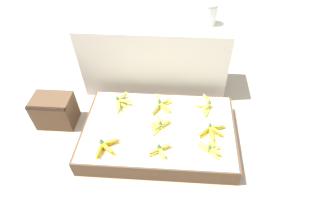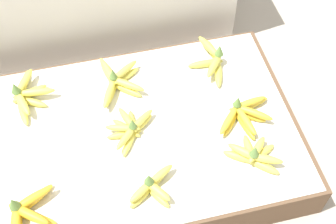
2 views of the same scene
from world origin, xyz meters
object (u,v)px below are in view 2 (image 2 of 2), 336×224
at_px(banana_bunch_front_left, 26,212).
at_px(banana_bunch_back_midright, 213,59).
at_px(banana_bunch_front_midright, 254,155).
at_px(banana_bunch_back_midleft, 117,81).
at_px(banana_bunch_front_midleft, 152,187).
at_px(banana_bunch_back_left, 26,95).
at_px(banana_bunch_middle_midright, 244,114).
at_px(banana_bunch_middle_midleft, 130,129).

xyz_separation_m(banana_bunch_front_left, banana_bunch_back_midright, (0.80, 0.51, -0.00)).
xyz_separation_m(banana_bunch_front_midright, banana_bunch_back_midright, (-0.01, 0.48, 0.00)).
height_order(banana_bunch_back_midleft, banana_bunch_back_midright, banana_bunch_back_midright).
bearing_deg(banana_bunch_front_midleft, banana_bunch_back_left, 127.85).
xyz_separation_m(banana_bunch_front_midleft, banana_bunch_front_midright, (0.39, 0.04, -0.00)).
xyz_separation_m(banana_bunch_middle_midright, banana_bunch_back_midright, (-0.03, 0.30, 0.00)).
relative_size(banana_bunch_front_midright, banana_bunch_back_midleft, 0.75).
bearing_deg(banana_bunch_front_left, banana_bunch_front_midright, 2.36).
bearing_deg(banana_bunch_back_left, banana_bunch_front_midright, -31.03).
xyz_separation_m(banana_bunch_front_midright, banana_bunch_back_left, (-0.78, 0.47, 0.00)).
relative_size(banana_bunch_front_midright, banana_bunch_middle_midright, 0.81).
bearing_deg(banana_bunch_front_midleft, banana_bunch_front_midright, 6.06).
distance_m(banana_bunch_front_left, banana_bunch_middle_midleft, 0.47).
distance_m(banana_bunch_front_midright, banana_bunch_middle_midleft, 0.47).
relative_size(banana_bunch_front_midleft, banana_bunch_middle_midright, 0.74).
relative_size(banana_bunch_back_left, banana_bunch_back_midleft, 1.05).
bearing_deg(banana_bunch_middle_midleft, banana_bunch_middle_midright, -5.25).
relative_size(banana_bunch_middle_midleft, banana_bunch_back_left, 0.74).
bearing_deg(banana_bunch_front_midright, banana_bunch_front_left, -177.64).
bearing_deg(banana_bunch_back_midleft, banana_bunch_front_midright, -47.24).
xyz_separation_m(banana_bunch_middle_midleft, banana_bunch_back_midleft, (-0.01, 0.24, 0.00)).
distance_m(banana_bunch_front_midleft, banana_bunch_middle_midleft, 0.26).
height_order(banana_bunch_front_left, banana_bunch_back_midleft, banana_bunch_front_left).
xyz_separation_m(banana_bunch_front_left, banana_bunch_back_midleft, (0.39, 0.49, -0.00)).
relative_size(banana_bunch_front_midleft, banana_bunch_middle_midleft, 0.89).
bearing_deg(banana_bunch_back_left, banana_bunch_front_midleft, -52.15).
bearing_deg(banana_bunch_front_left, banana_bunch_middle_midright, 14.36).
distance_m(banana_bunch_middle_midleft, banana_bunch_back_left, 0.45).
bearing_deg(banana_bunch_front_midright, banana_bunch_back_midleft, 132.76).
distance_m(banana_bunch_back_left, banana_bunch_back_midleft, 0.36).
bearing_deg(banana_bunch_back_midright, banana_bunch_back_midleft, -177.03).
bearing_deg(banana_bunch_back_midright, banana_bunch_middle_midleft, -147.26).
relative_size(banana_bunch_middle_midright, banana_bunch_back_midright, 0.93).
height_order(banana_bunch_front_midright, banana_bunch_back_midleft, banana_bunch_front_midright).
height_order(banana_bunch_front_left, banana_bunch_back_left, banana_bunch_front_left).
bearing_deg(banana_bunch_middle_midright, banana_bunch_front_midright, -96.94).
height_order(banana_bunch_front_midleft, banana_bunch_middle_midright, banana_bunch_front_midleft).
height_order(banana_bunch_middle_midright, banana_bunch_back_midright, banana_bunch_back_midright).
bearing_deg(banana_bunch_front_midleft, banana_bunch_middle_midleft, 96.22).
distance_m(banana_bunch_middle_midleft, banana_bunch_back_midleft, 0.24).
xyz_separation_m(banana_bunch_front_midright, banana_bunch_middle_midleft, (-0.41, 0.22, -0.00)).
bearing_deg(banana_bunch_middle_midleft, banana_bunch_back_midright, 32.74).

